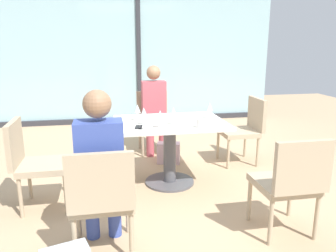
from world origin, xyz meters
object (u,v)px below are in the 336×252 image
at_px(wine_glass_1, 160,115).
at_px(handbag_1, 169,153).
at_px(wine_glass_3, 210,107).
at_px(coffee_cup, 200,123).
at_px(chair_front_right, 290,180).
at_px(chair_far_right, 245,126).
at_px(person_front_left, 100,164).
at_px(wine_glass_5, 144,112).
at_px(chair_side_end, 33,159).
at_px(chair_near_window, 153,118).
at_px(wine_glass_2, 144,117).
at_px(wine_glass_4, 173,112).
at_px(person_near_window, 154,105).
at_px(cell_phone_on_table, 139,127).
at_px(wine_glass_0, 137,109).
at_px(dining_table_main, 170,138).
at_px(chair_front_left, 102,196).

height_order(wine_glass_1, handbag_1, wine_glass_1).
distance_m(wine_glass_3, coffee_cup, 0.45).
distance_m(chair_front_right, chair_far_right, 1.79).
height_order(wine_glass_3, coffee_cup, wine_glass_3).
distance_m(person_front_left, coffee_cup, 1.28).
bearing_deg(wine_glass_5, coffee_cup, -23.60).
bearing_deg(handbag_1, chair_side_end, -131.49).
bearing_deg(chair_near_window, person_front_left, -107.31).
bearing_deg(wine_glass_1, wine_glass_3, 27.48).
bearing_deg(chair_side_end, chair_near_window, 48.73).
xyz_separation_m(person_front_left, wine_glass_2, (0.43, 0.80, 0.16)).
distance_m(wine_glass_2, wine_glass_4, 0.37).
distance_m(wine_glass_1, coffee_cup, 0.42).
height_order(person_near_window, handbag_1, person_near_window).
bearing_deg(cell_phone_on_table, wine_glass_5, 68.29).
height_order(chair_front_right, wine_glass_1, wine_glass_1).
bearing_deg(chair_near_window, wine_glass_0, -106.54).
distance_m(dining_table_main, wine_glass_3, 0.57).
xyz_separation_m(dining_table_main, wine_glass_1, (-0.15, -0.28, 0.32)).
distance_m(wine_glass_1, wine_glass_3, 0.70).
relative_size(wine_glass_4, handbag_1, 0.62).
height_order(chair_front_right, wine_glass_2, wine_glass_2).
height_order(chair_front_left, person_front_left, person_front_left).
bearing_deg(coffee_cup, chair_side_end, 179.38).
bearing_deg(coffee_cup, wine_glass_3, 60.38).
xyz_separation_m(wine_glass_1, coffee_cup, (0.40, -0.06, -0.09)).
height_order(chair_front_left, chair_far_right, same).
bearing_deg(person_front_left, chair_front_left, -90.00).
distance_m(wine_glass_4, handbag_1, 1.09).
distance_m(chair_front_right, handbag_1, 2.03).
distance_m(chair_near_window, chair_far_right, 1.35).
distance_m(wine_glass_0, wine_glass_1, 0.42).
relative_size(coffee_cup, cell_phone_on_table, 0.62).
bearing_deg(wine_glass_5, wine_glass_1, -50.41).
xyz_separation_m(dining_table_main, wine_glass_5, (-0.30, -0.11, 0.32)).
relative_size(chair_side_end, chair_front_right, 1.00).
relative_size(wine_glass_1, wine_glass_3, 1.00).
xyz_separation_m(chair_front_right, wine_glass_1, (-0.90, 0.97, 0.37)).
height_order(chair_near_window, person_front_left, person_front_left).
xyz_separation_m(wine_glass_0, wine_glass_3, (0.82, -0.05, 0.00)).
xyz_separation_m(chair_far_right, handbag_1, (-1.01, 0.15, -0.36)).
bearing_deg(dining_table_main, chair_near_window, 90.00).
bearing_deg(wine_glass_4, coffee_cup, -37.66).
relative_size(chair_near_window, chair_side_end, 1.00).
bearing_deg(chair_far_right, dining_table_main, -156.13).
bearing_deg(wine_glass_3, person_front_left, -135.76).
distance_m(dining_table_main, chair_far_right, 1.22).
relative_size(chair_far_right, wine_glass_5, 4.70).
height_order(person_near_window, wine_glass_1, person_near_window).
distance_m(chair_front_left, cell_phone_on_table, 1.13).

